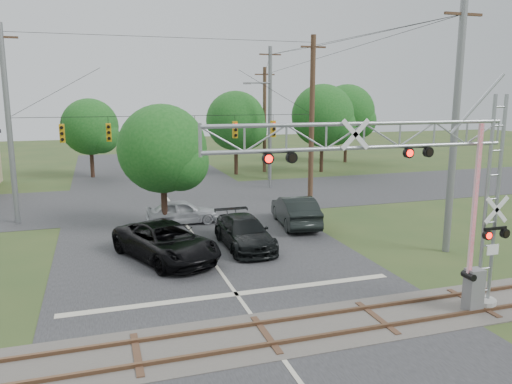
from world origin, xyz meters
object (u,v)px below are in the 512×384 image
object	(u,v)px
sedan_silver	(182,212)
streetlight	(268,129)
crossing_gantry	(416,186)
pickup_black	(166,242)
car_dark	(244,232)
traffic_signal_span	(188,125)

from	to	relation	value
sedan_silver	streetlight	world-z (taller)	streetlight
crossing_gantry	pickup_black	world-z (taller)	crossing_gantry
car_dark	streetlight	xyz separation A→B (m)	(6.48, 15.04, 4.08)
traffic_signal_span	sedan_silver	distance (m)	5.92
car_dark	streetlight	size ratio (longest dim) A/B	0.61
car_dark	sedan_silver	xyz separation A→B (m)	(-2.16, 5.68, -0.05)
crossing_gantry	sedan_silver	world-z (taller)	crossing_gantry
crossing_gantry	traffic_signal_span	bearing A→B (deg)	102.50
crossing_gantry	traffic_signal_span	distance (m)	18.84
traffic_signal_span	pickup_black	world-z (taller)	traffic_signal_span
traffic_signal_span	sedan_silver	xyz separation A→B (m)	(-1.04, -3.09, -4.95)
traffic_signal_span	car_dark	xyz separation A→B (m)	(1.11, -8.77, -4.90)
pickup_black	car_dark	xyz separation A→B (m)	(3.99, 0.68, -0.08)
sedan_silver	traffic_signal_span	bearing A→B (deg)	-17.24
traffic_signal_span	sedan_silver	world-z (taller)	traffic_signal_span
car_dark	traffic_signal_span	bearing A→B (deg)	96.85
car_dark	crossing_gantry	bearing A→B (deg)	-73.26
crossing_gantry	streetlight	distance (m)	24.89
pickup_black	streetlight	size ratio (longest dim) A/B	0.71
streetlight	crossing_gantry	bearing A→B (deg)	-98.14
crossing_gantry	pickup_black	xyz separation A→B (m)	(-6.95, 8.92, -3.78)
traffic_signal_span	streetlight	xyz separation A→B (m)	(7.60, 6.28, -0.82)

